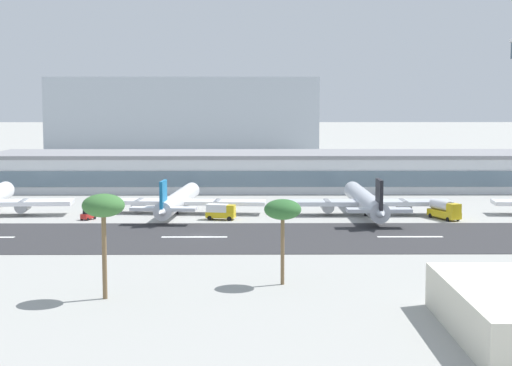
% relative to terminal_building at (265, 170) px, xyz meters
% --- Properties ---
extents(ground_plane, '(1400.00, 1400.00, 0.00)m').
position_rel_terminal_building_xyz_m(ground_plane, '(-13.32, -78.26, -5.09)').
color(ground_plane, '#9E9E99').
extents(runway_strip, '(800.00, 32.68, 0.08)m').
position_rel_terminal_building_xyz_m(runway_strip, '(-13.32, -80.01, -5.05)').
color(runway_strip, '#2D2D30').
rests_on(runway_strip, ground_plane).
extents(runway_centreline_dash_4, '(12.00, 1.20, 0.01)m').
position_rel_terminal_building_xyz_m(runway_centreline_dash_4, '(-14.29, -80.01, -5.00)').
color(runway_centreline_dash_4, white).
rests_on(runway_centreline_dash_4, runway_strip).
extents(runway_centreline_dash_5, '(12.00, 1.20, 0.01)m').
position_rel_terminal_building_xyz_m(runway_centreline_dash_5, '(25.08, -80.01, -5.00)').
color(runway_centreline_dash_5, white).
rests_on(runway_centreline_dash_5, runway_strip).
extents(terminal_building, '(150.80, 29.39, 10.16)m').
position_rel_terminal_building_xyz_m(terminal_building, '(0.00, 0.00, 0.00)').
color(terminal_building, silver).
rests_on(terminal_building, ground_plane).
extents(distant_hotel_block, '(118.17, 36.43, 34.24)m').
position_rel_terminal_building_xyz_m(distant_hotel_block, '(-33.76, 138.92, 12.04)').
color(distant_hotel_block, '#A8B2BC').
rests_on(distant_hotel_block, ground_plane).
extents(airliner_blue_tail_gate_1, '(38.98, 42.79, 8.93)m').
position_rel_terminal_building_xyz_m(airliner_blue_tail_gate_1, '(-20.13, -49.94, -2.24)').
color(airliner_blue_tail_gate_1, silver).
rests_on(airliner_blue_tail_gate_1, ground_plane).
extents(airliner_black_tail_gate_2, '(37.06, 46.04, 9.61)m').
position_rel_terminal_building_xyz_m(airliner_black_tail_gate_2, '(20.83, -52.83, -2.02)').
color(airliner_black_tail_gate_2, silver).
rests_on(airliner_black_tail_gate_2, ground_plane).
extents(service_box_truck_0, '(6.36, 3.64, 3.25)m').
position_rel_terminal_building_xyz_m(service_box_truck_0, '(-10.27, -58.50, -3.30)').
color(service_box_truck_0, gold).
rests_on(service_box_truck_0, ground_plane).
extents(service_baggage_tug_1, '(3.01, 3.58, 2.20)m').
position_rel_terminal_building_xyz_m(service_baggage_tug_1, '(-37.97, -58.31, -4.04)').
color(service_baggage_tug_1, '#B2231E').
rests_on(service_baggage_tug_1, ground_plane).
extents(service_fuel_truck_2, '(5.79, 8.83, 3.95)m').
position_rel_terminal_building_xyz_m(service_fuel_truck_2, '(36.51, -58.13, -3.06)').
color(service_fuel_truck_2, gold).
rests_on(service_fuel_truck_2, ground_plane).
extents(palm_tree_1, '(5.04, 5.04, 11.71)m').
position_rel_terminal_building_xyz_m(palm_tree_1, '(0.32, -117.38, 5.05)').
color(palm_tree_1, brown).
rests_on(palm_tree_1, ground_plane).
extents(palm_tree_2, '(5.35, 5.35, 13.39)m').
position_rel_terminal_building_xyz_m(palm_tree_2, '(-22.46, -125.10, 6.55)').
color(palm_tree_2, brown).
rests_on(palm_tree_2, ground_plane).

